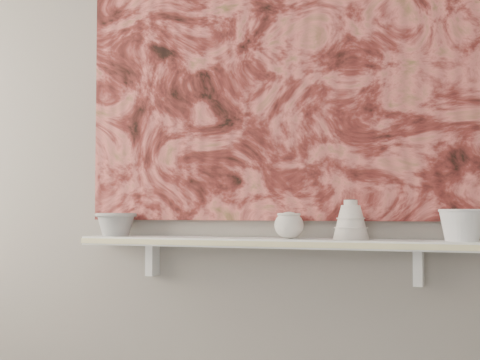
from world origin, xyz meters
The scene contains 11 objects.
wall_back centered at (0.00, 1.60, 1.35)m, with size 3.60×3.60×0.00m, color gray.
shelf centered at (0.00, 1.51, 0.92)m, with size 1.40×0.18×0.03m, color white.
shelf_stripe centered at (0.00, 1.41, 0.92)m, with size 1.40×0.01×0.02m, color beige.
bracket_left centered at (-0.49, 1.57, 0.84)m, with size 0.03×0.06×0.12m, color white.
bracket_right centered at (0.49, 1.57, 0.84)m, with size 0.03×0.06×0.12m, color white.
painting centered at (0.00, 1.59, 1.54)m, with size 1.50×0.03×1.10m, color maroon.
house_motif centered at (0.45, 1.57, 1.23)m, with size 0.09×0.00×0.08m, color black.
bowl_grey centered at (-0.61, 1.51, 0.98)m, with size 0.16×0.16×0.09m, color #959593, non-canonical shape.
cup_cream centered at (0.07, 1.51, 0.98)m, with size 0.10×0.10×0.09m, color beige, non-canonical shape.
bell_vessel centered at (0.28, 1.51, 1.00)m, with size 0.12×0.12×0.13m, color silver, non-canonical shape.
bowl_white centered at (0.63, 1.51, 0.98)m, with size 0.14×0.14×0.10m, color white, non-canonical shape.
Camera 1 is at (0.73, -0.68, 1.02)m, focal length 50.00 mm.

